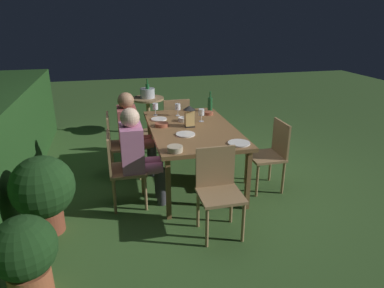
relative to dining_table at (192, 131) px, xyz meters
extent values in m
plane|color=#385B28|center=(0.00, 0.00, -0.70)|extent=(16.00, 16.00, 0.00)
cube|color=brown|center=(0.00, 0.00, 0.03)|extent=(1.74, 1.03, 0.04)
cube|color=brown|center=(-0.80, -0.45, -0.35)|extent=(0.05, 0.05, 0.71)
cube|color=brown|center=(0.80, -0.45, -0.35)|extent=(0.05, 0.05, 0.71)
cube|color=brown|center=(-0.80, 0.45, -0.35)|extent=(0.05, 0.05, 0.71)
cube|color=brown|center=(0.80, 0.45, -0.35)|extent=(0.05, 0.05, 0.71)
cube|color=#9E7A51|center=(1.19, 0.00, -0.27)|extent=(0.40, 0.42, 0.03)
cube|color=#9E7A51|center=(1.00, 0.00, -0.04)|extent=(0.03, 0.40, 0.42)
cylinder|color=#9E7A51|center=(1.36, 0.18, -0.49)|extent=(0.03, 0.03, 0.42)
cylinder|color=#9E7A51|center=(1.36, -0.18, -0.49)|extent=(0.03, 0.03, 0.42)
cylinder|color=#9E7A51|center=(1.02, 0.18, -0.49)|extent=(0.03, 0.03, 0.42)
cylinder|color=#9E7A51|center=(1.02, -0.18, -0.49)|extent=(0.03, 0.03, 0.42)
cube|color=#9E7A51|center=(-0.39, 0.84, -0.27)|extent=(0.42, 0.40, 0.03)
cube|color=#9E7A51|center=(-0.39, 1.02, -0.04)|extent=(0.40, 0.02, 0.42)
cylinder|color=#9E7A51|center=(-0.21, 0.67, -0.49)|extent=(0.03, 0.03, 0.42)
cylinder|color=#9E7A51|center=(-0.57, 0.67, -0.49)|extent=(0.03, 0.03, 0.42)
cylinder|color=#9E7A51|center=(-0.21, 1.01, -0.49)|extent=(0.03, 0.03, 0.42)
cylinder|color=#9E7A51|center=(-0.57, 1.01, -0.49)|extent=(0.03, 0.03, 0.42)
cube|color=#C675A3|center=(-0.39, 0.78, 0.00)|extent=(0.38, 0.24, 0.50)
sphere|color=beige|center=(-0.39, 0.78, 0.34)|extent=(0.21, 0.21, 0.21)
cylinder|color=#C675A3|center=(-0.30, 0.64, -0.24)|extent=(0.13, 0.36, 0.13)
cylinder|color=#C675A3|center=(-0.48, 0.64, -0.24)|extent=(0.13, 0.36, 0.13)
cylinder|color=#333338|center=(-0.30, 0.48, -0.48)|extent=(0.11, 0.11, 0.45)
cylinder|color=#333338|center=(-0.48, 0.48, -0.48)|extent=(0.11, 0.11, 0.45)
cube|color=#9E7A51|center=(-0.39, -0.84, -0.27)|extent=(0.42, 0.40, 0.03)
cube|color=#9E7A51|center=(-0.39, -1.02, -0.04)|extent=(0.40, 0.02, 0.42)
cylinder|color=#9E7A51|center=(-0.57, -0.67, -0.49)|extent=(0.03, 0.03, 0.42)
cylinder|color=#9E7A51|center=(-0.21, -0.67, -0.49)|extent=(0.03, 0.03, 0.42)
cylinder|color=#9E7A51|center=(-0.57, -1.01, -0.49)|extent=(0.03, 0.03, 0.42)
cylinder|color=#9E7A51|center=(-0.21, -1.01, -0.49)|extent=(0.03, 0.03, 0.42)
cube|color=#9E7A51|center=(0.39, 0.84, -0.27)|extent=(0.42, 0.40, 0.03)
cube|color=#9E7A51|center=(0.39, 1.02, -0.04)|extent=(0.40, 0.02, 0.42)
cylinder|color=#9E7A51|center=(0.57, 0.67, -0.49)|extent=(0.03, 0.03, 0.42)
cylinder|color=#9E7A51|center=(0.21, 0.67, -0.49)|extent=(0.03, 0.03, 0.42)
cylinder|color=#9E7A51|center=(0.57, 1.01, -0.49)|extent=(0.03, 0.03, 0.42)
cylinder|color=#9E7A51|center=(0.21, 1.01, -0.49)|extent=(0.03, 0.03, 0.42)
cube|color=#9E4C47|center=(0.39, 0.78, 0.00)|extent=(0.38, 0.24, 0.50)
sphere|color=#997051|center=(0.39, 0.78, 0.34)|extent=(0.21, 0.21, 0.21)
cylinder|color=#9E4C47|center=(0.48, 0.64, -0.24)|extent=(0.13, 0.36, 0.13)
cylinder|color=#9E4C47|center=(0.30, 0.64, -0.24)|extent=(0.13, 0.36, 0.13)
cylinder|color=#333338|center=(0.48, 0.48, -0.48)|extent=(0.11, 0.11, 0.45)
cylinder|color=#333338|center=(0.30, 0.48, -0.48)|extent=(0.11, 0.11, 0.45)
cube|color=#9E7A51|center=(-1.19, 0.00, -0.27)|extent=(0.40, 0.42, 0.03)
cube|color=#9E7A51|center=(-1.00, 0.00, -0.04)|extent=(0.03, 0.40, 0.42)
cylinder|color=#9E7A51|center=(-1.36, -0.18, -0.49)|extent=(0.03, 0.03, 0.42)
cylinder|color=#9E7A51|center=(-1.36, 0.18, -0.49)|extent=(0.03, 0.03, 0.42)
cylinder|color=#9E7A51|center=(-1.02, -0.18, -0.49)|extent=(0.03, 0.03, 0.42)
cylinder|color=#9E7A51|center=(-1.02, 0.18, -0.49)|extent=(0.03, 0.03, 0.42)
cube|color=black|center=(0.04, 0.02, 0.06)|extent=(0.12, 0.12, 0.01)
cube|color=#F9D17A|center=(0.04, 0.02, 0.17)|extent=(0.11, 0.11, 0.20)
cone|color=black|center=(0.04, 0.02, 0.29)|extent=(0.15, 0.15, 0.05)
cylinder|color=#1E5B2D|center=(0.67, -0.43, 0.15)|extent=(0.07, 0.07, 0.20)
cylinder|color=#1E5B2D|center=(0.67, -0.43, 0.30)|extent=(0.03, 0.03, 0.09)
cylinder|color=silver|center=(0.65, 0.37, 0.05)|extent=(0.06, 0.06, 0.00)
cylinder|color=silver|center=(0.65, 0.37, 0.10)|extent=(0.01, 0.01, 0.08)
cylinder|color=silver|center=(0.65, 0.37, 0.18)|extent=(0.08, 0.08, 0.08)
cylinder|color=maroon|center=(0.65, 0.37, 0.16)|extent=(0.07, 0.07, 0.03)
cylinder|color=silver|center=(0.55, 0.07, 0.05)|extent=(0.06, 0.06, 0.00)
cylinder|color=silver|center=(0.55, 0.07, 0.10)|extent=(0.01, 0.01, 0.08)
cylinder|color=silver|center=(0.55, 0.07, 0.18)|extent=(0.08, 0.08, 0.08)
cylinder|color=maroon|center=(0.55, 0.07, 0.16)|extent=(0.07, 0.07, 0.03)
cylinder|color=silver|center=(0.21, -0.18, 0.05)|extent=(0.06, 0.06, 0.00)
cylinder|color=silver|center=(0.21, -0.18, 0.10)|extent=(0.01, 0.01, 0.08)
cylinder|color=silver|center=(0.21, -0.18, 0.18)|extent=(0.08, 0.08, 0.08)
cylinder|color=maroon|center=(0.21, -0.18, 0.16)|extent=(0.07, 0.07, 0.03)
cylinder|color=silver|center=(-0.27, 0.14, 0.06)|extent=(0.23, 0.23, 0.01)
cylinder|color=silver|center=(0.42, 0.36, 0.06)|extent=(0.21, 0.21, 0.01)
cylinder|color=silver|center=(-0.69, -0.36, 0.06)|extent=(0.24, 0.24, 0.01)
cylinder|color=#BCAD8E|center=(-0.75, 0.36, 0.08)|extent=(0.16, 0.16, 0.06)
cylinder|color=#424C1E|center=(-0.75, 0.36, 0.09)|extent=(0.14, 0.14, 0.02)
cylinder|color=#9E5138|center=(0.12, 0.36, 0.07)|extent=(0.17, 0.17, 0.04)
cylinder|color=tan|center=(0.12, 0.36, 0.08)|extent=(0.14, 0.14, 0.01)
cylinder|color=silver|center=(0.28, 0.05, 0.08)|extent=(0.13, 0.13, 0.05)
cylinder|color=#477533|center=(0.28, 0.05, 0.09)|extent=(0.11, 0.11, 0.02)
cylinder|color=#9E5138|center=(0.51, -0.36, 0.07)|extent=(0.14, 0.14, 0.04)
cylinder|color=beige|center=(0.51, -0.36, 0.08)|extent=(0.12, 0.12, 0.01)
cylinder|color=#9E7A51|center=(2.12, 0.32, -0.05)|extent=(0.58, 0.58, 0.03)
cylinder|color=#9E7A51|center=(2.12, 0.32, -0.39)|extent=(0.07, 0.07, 0.63)
cylinder|color=#9E7A51|center=(2.12, 0.32, -0.69)|extent=(0.43, 0.43, 0.02)
cylinder|color=#B2B7BF|center=(2.12, 0.32, 0.05)|extent=(0.26, 0.26, 0.17)
cylinder|color=white|center=(2.12, 0.32, 0.09)|extent=(0.23, 0.23, 0.04)
cylinder|color=#1E5B2D|center=(2.07, 0.32, 0.14)|extent=(0.07, 0.07, 0.16)
cylinder|color=#1E5B2D|center=(2.07, 0.32, 0.26)|extent=(0.03, 0.03, 0.09)
cylinder|color=#9E5133|center=(-1.63, 1.67, -0.58)|extent=(0.32, 0.32, 0.25)
sphere|color=#193816|center=(-1.63, 1.67, -0.25)|extent=(0.49, 0.49, 0.49)
cylinder|color=brown|center=(-0.75, 1.67, -0.58)|extent=(0.31, 0.31, 0.24)
sphere|color=#193816|center=(-0.75, 1.67, -0.20)|extent=(0.62, 0.62, 0.62)
camera|label=1|loc=(-3.96, 0.94, 1.37)|focal=32.00mm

